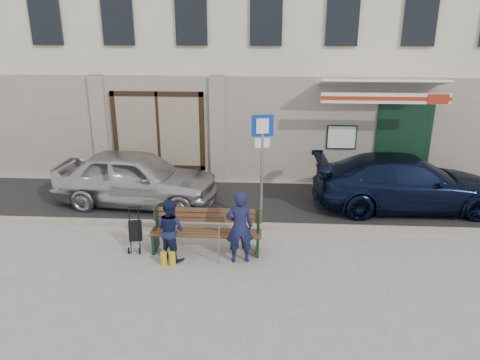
# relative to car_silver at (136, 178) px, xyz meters

# --- Properties ---
(ground) EXTENTS (80.00, 80.00, 0.00)m
(ground) POSITION_rel_car_silver_xyz_m (3.41, -2.88, -0.75)
(ground) COLOR #9E9991
(ground) RESTS_ON ground
(asphalt_lane) EXTENTS (60.00, 3.20, 0.01)m
(asphalt_lane) POSITION_rel_car_silver_xyz_m (3.41, 0.22, -0.74)
(asphalt_lane) COLOR #282828
(asphalt_lane) RESTS_ON ground
(curb) EXTENTS (60.00, 0.18, 0.12)m
(curb) POSITION_rel_car_silver_xyz_m (3.41, -1.38, -0.69)
(curb) COLOR #9E9384
(curb) RESTS_ON ground
(building) EXTENTS (20.00, 8.27, 10.00)m
(building) POSITION_rel_car_silver_xyz_m (3.41, 5.58, 4.23)
(building) COLOR beige
(building) RESTS_ON ground
(car_silver) EXTENTS (4.55, 2.22, 1.50)m
(car_silver) POSITION_rel_car_silver_xyz_m (0.00, 0.00, 0.00)
(car_silver) COLOR #B7B7BC
(car_silver) RESTS_ON ground
(car_navy) EXTENTS (4.98, 2.19, 1.42)m
(car_navy) POSITION_rel_car_silver_xyz_m (7.20, 0.15, -0.04)
(car_navy) COLOR black
(car_navy) RESTS_ON ground
(parking_sign) EXTENTS (0.51, 0.12, 2.74)m
(parking_sign) POSITION_rel_car_silver_xyz_m (3.39, -1.16, 1.10)
(parking_sign) COLOR gray
(parking_sign) RESTS_ON ground
(bench) EXTENTS (2.40, 1.17, 0.98)m
(bench) POSITION_rel_car_silver_xyz_m (2.18, -2.59, -0.29)
(bench) COLOR brown
(bench) RESTS_ON ground
(man) EXTENTS (0.63, 0.48, 1.57)m
(man) POSITION_rel_car_silver_xyz_m (2.97, -2.98, 0.03)
(man) COLOR #16193D
(man) RESTS_ON ground
(woman) EXTENTS (0.81, 0.77, 1.33)m
(woman) POSITION_rel_car_silver_xyz_m (1.52, -2.94, -0.09)
(woman) COLOR #161B3C
(woman) RESTS_ON ground
(stroller) EXTENTS (0.33, 0.43, 0.97)m
(stroller) POSITION_rel_car_silver_xyz_m (0.67, -2.62, -0.32)
(stroller) COLOR black
(stroller) RESTS_ON ground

